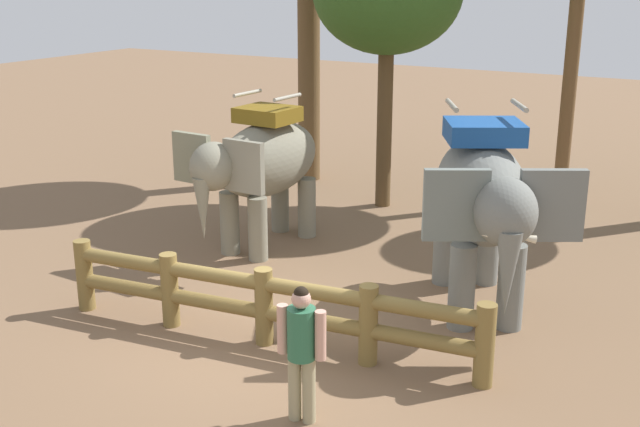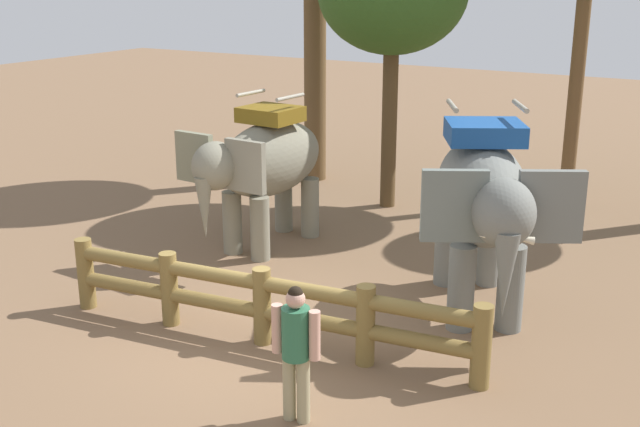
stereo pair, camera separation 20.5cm
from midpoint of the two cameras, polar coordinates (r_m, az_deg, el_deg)
The scene contains 5 objects.
ground_plane at distance 10.74m, azimuth -4.23°, elevation -9.07°, with size 60.00×60.00×0.00m, color brown.
log_fence at distance 10.40m, azimuth -4.65°, elevation -6.34°, with size 5.99×0.93×1.05m.
elephant_near_left at distance 13.70m, azimuth -4.69°, elevation 3.59°, with size 1.81×3.18×2.73m.
elephant_center at distance 11.22m, azimuth 11.18°, elevation 1.03°, with size 2.82×3.49×2.99m.
tourist_woman_in_black at distance 8.54m, azimuth -2.04°, elevation -9.44°, with size 0.56×0.34×1.58m.
Camera 1 is at (5.32, -8.02, 4.75)m, focal length 44.32 mm.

